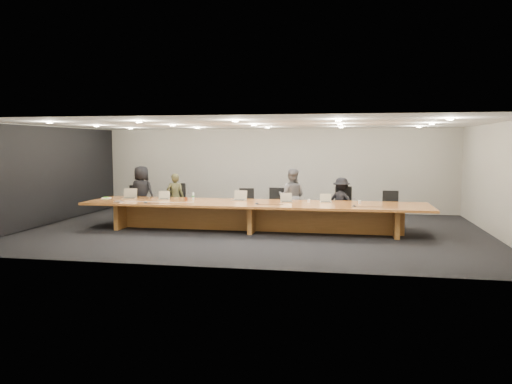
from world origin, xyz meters
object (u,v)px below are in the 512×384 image
laptop_a (129,193)px  laptop_e (326,198)px  paper_cup_far (360,202)px  mic_left (145,202)px  conference_table (254,211)px  chair_right (344,206)px  chair_mid_right (276,206)px  chair_far_right (391,209)px  water_bottle (193,196)px  amber_mug (186,199)px  chair_left (176,202)px  av_box (119,202)px  chair_far_left (133,202)px  mic_center (257,203)px  person_d (341,202)px  laptop_d (287,197)px  laptop_c (239,195)px  person_c (292,197)px  laptop_b (164,195)px  paper_cup_near (309,201)px  mic_right (354,206)px  person_b (175,197)px  person_a (142,193)px  chair_mid_left (246,206)px

laptop_a → laptop_e: (5.49, 0.08, -0.03)m
paper_cup_far → mic_left: bearing=-171.8°
conference_table → chair_right: size_ratio=8.11×
chair_mid_right → chair_far_right: chair_mid_right is taller
water_bottle → mic_left: (-1.00, -0.92, -0.08)m
chair_far_right → amber_mug: (-5.49, -1.04, 0.29)m
chair_left → chair_mid_right: size_ratio=1.08×
mic_left → amber_mug: bearing=40.1°
chair_left → av_box: bearing=-119.5°
laptop_e → mic_left: size_ratio=2.27×
conference_table → chair_left: 2.90m
laptop_a → laptop_e: 5.49m
mic_left → chair_left: bearing=85.2°
chair_far_left → laptop_e: bearing=-4.3°
chair_far_right → mic_center: size_ratio=7.58×
person_d → laptop_d: size_ratio=4.42×
chair_right → laptop_c: size_ratio=3.12×
person_c → mic_center: person_c is taller
chair_mid_right → laptop_d: 1.11m
chair_far_right → laptop_a: bearing=-174.6°
chair_right → laptop_d: bearing=-154.1°
laptop_a → laptop_b: bearing=-10.9°
laptop_c → av_box: laptop_c is taller
chair_far_right → paper_cup_near: bearing=-159.7°
person_c → paper_cup_near: bearing=124.0°
person_d → mic_right: 1.65m
person_d → laptop_b: (-4.85, -0.99, 0.19)m
conference_table → laptop_e: 1.92m
laptop_e → person_c: bearing=133.0°
av_box → chair_far_right: bearing=29.6°
person_b → paper_cup_far: (5.33, -1.05, 0.08)m
mic_left → chair_right: bearing=20.4°
conference_table → person_d: bearing=29.3°
chair_left → laptop_a: 1.45m
laptop_c → paper_cup_far: bearing=1.5°
chair_right → laptop_d: chair_right is taller
person_a → laptop_a: person_a is taller
chair_far_right → laptop_e: bearing=-157.5°
person_b → laptop_b: person_b is taller
conference_table → chair_far_left: 4.20m
paper_cup_near → mic_right: size_ratio=0.75×
chair_far_right → person_c: bearing=176.8°
chair_left → laptop_d: (3.43, -1.00, 0.30)m
laptop_e → chair_left: bearing=162.6°
chair_far_left → chair_mid_left: size_ratio=1.02×
laptop_b → paper_cup_near: 4.02m
person_a → person_c: (4.53, -0.01, -0.02)m
person_b → person_d: person_b is taller
chair_mid_right → person_c: person_c is taller
chair_far_left → laptop_b: 1.77m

